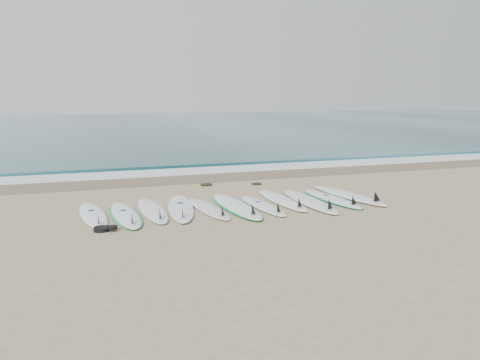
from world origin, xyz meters
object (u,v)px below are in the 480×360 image
object	(u,v)px
surfboard_0	(93,215)
surfboard_10	(350,195)
leash_coil	(104,229)
surfboard_5	(236,206)

from	to	relation	value
surfboard_0	surfboard_10	xyz separation A→B (m)	(6.43, -0.01, 0.01)
surfboard_10	surfboard_0	bearing A→B (deg)	171.78
surfboard_0	surfboard_10	bearing A→B (deg)	-5.89
surfboard_0	leash_coil	world-z (taller)	surfboard_0
surfboard_5	leash_coil	bearing A→B (deg)	-165.44
surfboard_5	surfboard_10	distance (m)	3.20
surfboard_0	surfboard_10	distance (m)	6.43
surfboard_0	surfboard_5	size ratio (longest dim) A/B	0.88
surfboard_0	surfboard_10	world-z (taller)	surfboard_10
surfboard_10	leash_coil	bearing A→B (deg)	-177.66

